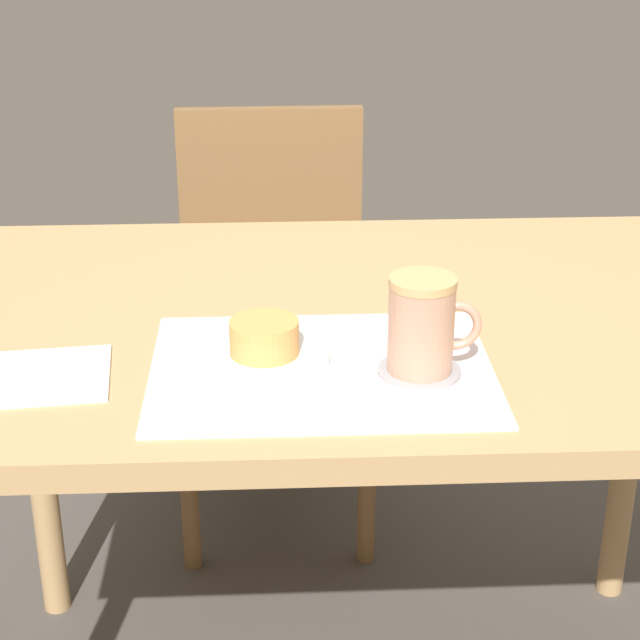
# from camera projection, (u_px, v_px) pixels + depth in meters

# --- Properties ---
(dining_table) EXTENTS (1.19, 0.77, 0.76)m
(dining_table) POSITION_uv_depth(u_px,v_px,m) (354.00, 366.00, 1.52)
(dining_table) COLOR tan
(dining_table) RESTS_ON ground_plane
(wooden_chair) EXTENTS (0.42, 0.42, 0.85)m
(wooden_chair) POSITION_uv_depth(u_px,v_px,m) (273.00, 298.00, 2.22)
(wooden_chair) COLOR brown
(wooden_chair) RESTS_ON ground_plane
(placemat) EXTENTS (0.42, 0.32, 0.00)m
(placemat) POSITION_uv_depth(u_px,v_px,m) (322.00, 369.00, 1.31)
(placemat) COLOR silver
(placemat) RESTS_ON dining_table
(pastry_plate) EXTENTS (0.16, 0.16, 0.01)m
(pastry_plate) POSITION_uv_depth(u_px,v_px,m) (265.00, 357.00, 1.32)
(pastry_plate) COLOR white
(pastry_plate) RESTS_ON placemat
(pastry) EXTENTS (0.09, 0.09, 0.04)m
(pastry) POSITION_uv_depth(u_px,v_px,m) (264.00, 337.00, 1.31)
(pastry) COLOR tan
(pastry) RESTS_ON pastry_plate
(coffee_coaster) EXTENTS (0.10, 0.10, 0.00)m
(coffee_coaster) POSITION_uv_depth(u_px,v_px,m) (419.00, 371.00, 1.30)
(coffee_coaster) COLOR #99999E
(coffee_coaster) RESTS_ON placemat
(coffee_mug) EXTENTS (0.11, 0.08, 0.12)m
(coffee_mug) POSITION_uv_depth(u_px,v_px,m) (423.00, 324.00, 1.27)
(coffee_mug) COLOR tan
(coffee_mug) RESTS_ON coffee_coaster
(paper_napkin) EXTENTS (0.16, 0.16, 0.00)m
(paper_napkin) POSITION_uv_depth(u_px,v_px,m) (47.00, 376.00, 1.30)
(paper_napkin) COLOR silver
(paper_napkin) RESTS_ON dining_table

